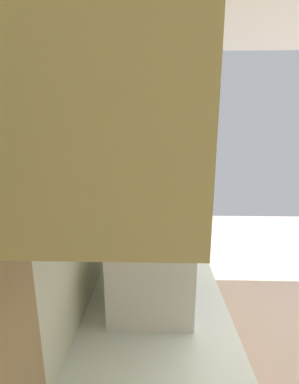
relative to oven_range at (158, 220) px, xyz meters
name	(u,v)px	position (x,y,z in m)	size (l,w,h in m)	color
wall_back	(106,170)	(-1.59, 0.39, 0.93)	(4.13, 0.12, 2.81)	beige
counter_run	(155,322)	(-1.97, 0.03, -0.01)	(3.24, 0.63, 0.91)	tan
upper_cabinets	(133,106)	(-1.97, 0.15, 1.33)	(2.30, 0.35, 0.55)	tan
oven_range	(158,220)	(0.00, 0.00, 0.00)	(0.72, 0.67, 1.09)	#B7BABF
microwave	(152,261)	(-2.29, 0.04, 0.60)	(0.53, 0.34, 0.31)	white
bowl	(166,201)	(-0.75, -0.08, 0.47)	(0.13, 0.13, 0.06)	gold
kettle	(171,226)	(-1.64, -0.08, 0.53)	(0.16, 0.12, 0.19)	red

